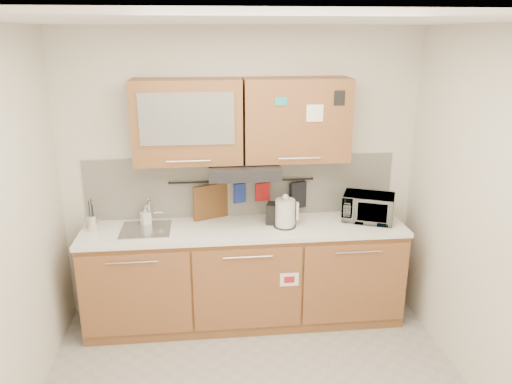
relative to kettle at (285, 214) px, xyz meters
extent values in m
plane|color=white|center=(-0.35, -1.15, 1.56)|extent=(3.20, 3.20, 0.00)
plane|color=silver|center=(-0.35, 0.35, 0.26)|extent=(3.20, 0.00, 3.20)
plane|color=silver|center=(1.25, -1.15, 0.26)|extent=(0.00, 3.00, 3.00)
cube|color=brown|center=(-0.35, 0.05, -0.60)|extent=(2.80, 0.60, 0.88)
cube|color=black|center=(-0.35, 0.05, -0.99)|extent=(2.80, 0.54, 0.10)
cube|color=#935F34|center=(-1.29, -0.26, -0.57)|extent=(0.91, 0.02, 0.74)
cylinder|color=silver|center=(-1.29, -0.29, -0.26)|extent=(0.41, 0.01, 0.01)
cube|color=#935F34|center=(-0.35, -0.26, -0.57)|extent=(0.91, 0.02, 0.74)
cylinder|color=silver|center=(-0.35, -0.29, -0.26)|extent=(0.41, 0.01, 0.01)
cube|color=#935F34|center=(0.58, -0.26, -0.57)|extent=(0.91, 0.02, 0.74)
cylinder|color=silver|center=(0.58, -0.29, -0.26)|extent=(0.41, 0.01, 0.01)
cube|color=white|center=(-0.35, 0.04, -0.14)|extent=(2.82, 0.62, 0.04)
cube|color=silver|center=(-0.35, 0.34, 0.16)|extent=(2.80, 0.02, 0.56)
cube|color=brown|center=(-0.81, 0.17, 0.79)|extent=(0.90, 0.35, 0.70)
cube|color=silver|center=(-0.81, -0.01, 0.84)|extent=(0.76, 0.02, 0.42)
cube|color=#935F34|center=(0.11, 0.17, 0.79)|extent=(0.90, 0.35, 0.70)
cube|color=white|center=(0.23, -0.01, 0.87)|extent=(0.14, 0.00, 0.14)
cube|color=black|center=(-0.35, 0.10, 0.38)|extent=(0.60, 0.46, 0.10)
cube|color=silver|center=(-1.20, 0.05, -0.13)|extent=(0.42, 0.40, 0.03)
cylinder|color=silver|center=(-1.18, 0.21, 0.00)|extent=(0.03, 0.03, 0.24)
cylinder|color=silver|center=(-1.18, 0.13, 0.10)|extent=(0.02, 0.18, 0.02)
cylinder|color=black|center=(-0.35, 0.30, 0.22)|extent=(1.30, 0.02, 0.02)
cylinder|color=silver|center=(-1.65, 0.10, -0.05)|extent=(0.14, 0.14, 0.14)
cylinder|color=black|center=(-1.67, 0.11, 0.01)|extent=(0.01, 0.01, 0.26)
cylinder|color=black|center=(-1.64, 0.09, 0.00)|extent=(0.01, 0.01, 0.23)
cylinder|color=black|center=(-1.65, 0.12, 0.02)|extent=(0.01, 0.01, 0.28)
cylinder|color=black|center=(-1.67, 0.08, -0.02)|extent=(0.01, 0.01, 0.20)
cylinder|color=silver|center=(0.00, 0.00, 0.00)|extent=(0.19, 0.19, 0.25)
sphere|color=silver|center=(0.00, 0.00, 0.15)|extent=(0.06, 0.06, 0.06)
cube|color=silver|center=(0.10, 0.02, 0.02)|extent=(0.03, 0.04, 0.16)
cylinder|color=black|center=(0.00, 0.00, -0.11)|extent=(0.19, 0.19, 0.01)
cube|color=black|center=(-0.03, 0.09, -0.03)|extent=(0.27, 0.21, 0.18)
cube|color=black|center=(-0.07, 0.10, 0.05)|extent=(0.09, 0.12, 0.01)
cube|color=black|center=(0.01, 0.07, 0.05)|extent=(0.09, 0.12, 0.01)
imported|color=#999999|center=(0.77, 0.08, 0.00)|extent=(0.52, 0.45, 0.24)
imported|color=#999999|center=(-1.21, 0.19, -0.04)|extent=(0.11, 0.11, 0.17)
cube|color=brown|center=(-0.62, 0.28, -0.03)|extent=(0.36, 0.17, 0.46)
cube|color=navy|center=(-0.37, 0.28, 0.11)|extent=(0.11, 0.07, 0.18)
cube|color=black|center=(0.16, 0.28, 0.08)|extent=(0.16, 0.10, 0.25)
cube|color=#B3171A|center=(-0.16, 0.28, 0.12)|extent=(0.14, 0.05, 0.17)
camera|label=1|loc=(-0.68, -4.01, 1.49)|focal=35.00mm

